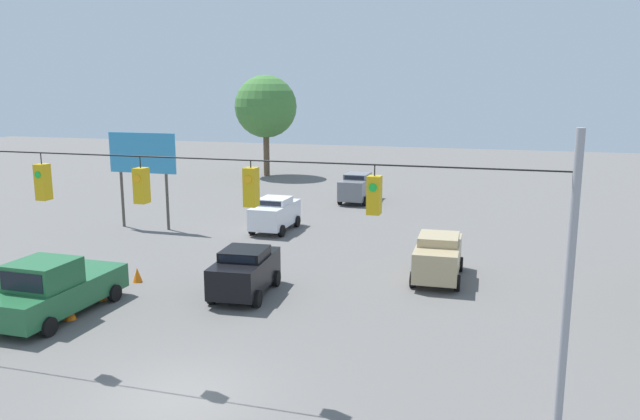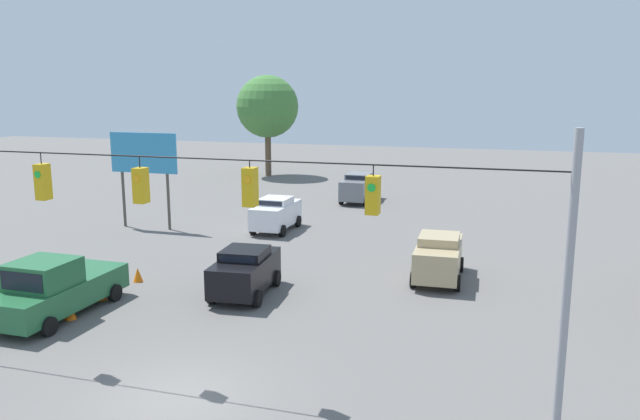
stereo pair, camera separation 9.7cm
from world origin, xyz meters
TOP-DOWN VIEW (x-y plane):
  - ground_plane at (0.00, 0.00)m, footprint 140.00×140.00m
  - overhead_signal_span at (0.04, -1.33)m, footprint 18.81×0.38m
  - pickup_truck_green_parked_shoulder at (7.02, -4.00)m, footprint 2.34×5.40m
  - sedan_white_withflow_far at (4.37, -18.62)m, footprint 1.93×3.92m
  - sedan_grey_withflow_deep at (2.04, -28.68)m, footprint 2.00×4.34m
  - sedan_black_withflow_mid at (1.59, -8.03)m, footprint 2.23×4.01m
  - sedan_tan_oncoming_far at (-5.31, -12.17)m, footprint 2.06×4.24m
  - traffic_cone_nearest at (6.33, -3.84)m, footprint 0.40×0.40m
  - traffic_cone_second at (6.53, -5.87)m, footprint 0.40×0.40m
  - traffic_cone_third at (6.48, -8.22)m, footprint 0.40×0.40m
  - roadside_billboard at (11.65, -17.11)m, footprint 4.12×0.16m
  - tree_horizon_left at (12.92, -39.03)m, footprint 5.51×5.51m

SIDE VIEW (x-z plane):
  - ground_plane at x=0.00m, z-range 0.00..0.00m
  - traffic_cone_nearest at x=6.33m, z-range 0.00..0.59m
  - traffic_cone_second at x=6.53m, z-range 0.00..0.59m
  - traffic_cone_third at x=6.48m, z-range 0.00..0.59m
  - sedan_black_withflow_mid at x=1.59m, z-range 0.04..1.86m
  - sedan_white_withflow_far at x=4.37m, z-range 0.04..1.91m
  - pickup_truck_green_parked_shoulder at x=7.02m, z-range -0.08..2.04m
  - sedan_tan_oncoming_far at x=-5.31m, z-range 0.04..1.94m
  - sedan_grey_withflow_deep at x=2.04m, z-range 0.04..2.04m
  - roadside_billboard at x=11.65m, z-range 1.24..6.64m
  - overhead_signal_span at x=0.04m, z-range 0.85..7.88m
  - tree_horizon_left at x=12.92m, z-range 1.69..10.64m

